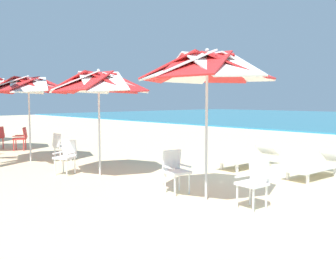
% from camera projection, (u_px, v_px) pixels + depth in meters
% --- Properties ---
extents(ground_plane, '(80.00, 80.00, 0.00)m').
position_uv_depth(ground_plane, '(248.00, 178.00, 8.97)').
color(ground_plane, beige).
extents(beach_umbrella_0, '(2.55, 2.55, 2.84)m').
position_uv_depth(beach_umbrella_0, '(207.00, 68.00, 6.80)').
color(beach_umbrella_0, silver).
rests_on(beach_umbrella_0, ground).
extents(plastic_chair_0, '(0.54, 0.52, 0.87)m').
position_uv_depth(plastic_chair_0, '(175.00, 169.00, 7.52)').
color(plastic_chair_0, white).
rests_on(plastic_chair_0, ground).
extents(plastic_chair_1, '(0.48, 0.50, 0.87)m').
position_uv_depth(plastic_chair_1, '(254.00, 180.00, 6.45)').
color(plastic_chair_1, white).
rests_on(plastic_chair_1, ground).
extents(beach_umbrella_1, '(2.52, 2.52, 2.65)m').
position_uv_depth(beach_umbrella_1, '(99.00, 83.00, 9.11)').
color(beach_umbrella_1, silver).
rests_on(beach_umbrella_1, ground).
extents(plastic_chair_2, '(0.59, 0.61, 0.87)m').
position_uv_depth(plastic_chair_2, '(66.00, 155.00, 9.40)').
color(plastic_chair_2, white).
rests_on(plastic_chair_2, ground).
extents(beach_umbrella_2, '(2.63, 2.63, 2.64)m').
position_uv_depth(beach_umbrella_2, '(28.00, 86.00, 11.21)').
color(beach_umbrella_2, silver).
rests_on(beach_umbrella_2, ground).
extents(plastic_chair_3, '(0.45, 0.47, 0.87)m').
position_uv_depth(plastic_chair_3, '(61.00, 145.00, 11.38)').
color(plastic_chair_3, white).
rests_on(plastic_chair_3, ground).
extents(plastic_chair_5, '(0.62, 0.63, 0.87)m').
position_uv_depth(plastic_chair_5, '(21.00, 137.00, 13.82)').
color(plastic_chair_5, red).
rests_on(plastic_chair_5, ground).
extents(sun_lounger_0, '(0.80, 2.19, 0.62)m').
position_uv_depth(sun_lounger_0, '(317.00, 165.00, 9.10)').
color(sun_lounger_0, white).
rests_on(sun_lounger_0, ground).
extents(sun_lounger_1, '(0.75, 2.18, 0.62)m').
position_uv_depth(sun_lounger_1, '(249.00, 157.00, 10.40)').
color(sun_lounger_1, white).
rests_on(sun_lounger_1, ground).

